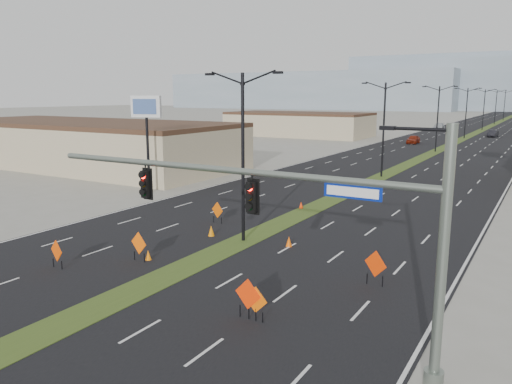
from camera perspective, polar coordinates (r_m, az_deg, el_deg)
The scene contains 29 objects.
ground at distance 21.97m, azimuth -18.87°, elevation -13.07°, with size 600.00×600.00×0.00m, color gray.
road_surface at distance 114.12m, azimuth 22.98°, elevation 5.81°, with size 25.00×400.00×0.02m, color black.
median_strip at distance 114.12m, azimuth 22.98°, elevation 5.81°, with size 2.00×400.00×0.04m, color #374D1B.
building_sw_near at distance 66.54m, azimuth -19.02°, elevation 5.08°, with size 40.00×16.00×5.00m, color tan.
building_sw_far at distance 108.89m, azimuth 4.87°, elevation 7.62°, with size 30.00×14.00×4.50m, color tan.
mesa_west at distance 322.61m, azimuth 6.08°, elevation 11.43°, with size 180.00×50.00×22.00m, color gray.
mesa_backdrop at distance 335.89m, azimuth 23.50°, elevation 11.43°, with size 140.00×50.00×32.00m, color gray.
signal_mast at distance 16.80m, azimuth 4.95°, elevation -2.66°, with size 16.30×0.60×8.00m.
streetlight_0 at distance 29.43m, azimuth -1.51°, elevation 4.54°, with size 5.15×0.24×10.02m.
streetlight_1 at distance 55.07m, azimuth 14.39°, elevation 7.26°, with size 5.15×0.24×10.02m.
streetlight_2 at distance 82.27m, azimuth 20.05°, elevation 8.09°, with size 5.15×0.24×10.02m.
streetlight_3 at distance 109.87m, azimuth 22.89°, elevation 8.48°, with size 5.15×0.24×10.02m.
streetlight_4 at distance 137.63m, azimuth 24.59°, elevation 8.71°, with size 5.15×0.24×10.02m.
streetlight_5 at distance 165.48m, azimuth 25.73°, elevation 8.85°, with size 5.15×0.24×10.02m.
streetlight_6 at distance 193.36m, azimuth 26.53°, elevation 8.95°, with size 5.15×0.24×10.02m.
car_left at distance 95.18m, azimuth 17.54°, elevation 5.75°, with size 1.79×4.45×1.52m, color maroon.
car_mid at distance 116.19m, azimuth 25.45°, elevation 6.05°, with size 1.51×4.33×1.43m, color black.
car_far at distance 134.46m, azimuth 20.17°, elevation 7.03°, with size 2.32×5.70×1.65m, color #AEB3B8.
construction_sign_0 at distance 27.56m, azimuth -21.83°, elevation -6.37°, with size 1.11×0.27×1.50m.
construction_sign_1 at distance 27.35m, azimuth -13.25°, elevation -5.83°, with size 1.21×0.23×1.62m.
construction_sign_2 at distance 34.51m, azimuth -4.44°, elevation -2.16°, with size 1.10×0.33×1.50m.
construction_sign_3 at distance 19.94m, azimuth -0.04°, elevation -12.36°, with size 1.08×0.13×1.44m.
construction_sign_4 at distance 20.05m, azimuth -0.94°, elevation -11.75°, with size 1.26×0.21×1.68m.
construction_sign_5 at distance 23.99m, azimuth 13.49°, elevation -8.13°, with size 1.19×0.54×1.70m.
cone_0 at distance 27.62m, azimuth -12.22°, elevation -7.07°, with size 0.34×0.34×0.56m, color orange.
cone_1 at distance 31.55m, azimuth -5.14°, elevation -4.44°, with size 0.41×0.41×0.69m, color orange.
cone_2 at distance 29.36m, azimuth 3.78°, elevation -5.67°, with size 0.38×0.38×0.63m, color #EF5705.
cone_3 at distance 39.03m, azimuth 5.17°, elevation -1.52°, with size 0.34×0.34×0.57m, color #FF3605.
pole_sign_west at distance 45.51m, azimuth -12.43°, elevation 8.63°, with size 2.82×1.05×8.67m.
Camera 1 is at (15.64, -12.70, 8.77)m, focal length 35.00 mm.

